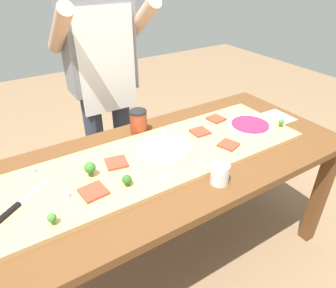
{
  "coord_description": "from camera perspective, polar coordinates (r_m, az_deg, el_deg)",
  "views": [
    {
      "loc": [
        -0.67,
        -1.06,
        1.61
      ],
      "look_at": [
        -0.01,
        -0.01,
        0.84
      ],
      "focal_mm": 32.41,
      "sensor_mm": 36.0,
      "label": 1
    }
  ],
  "objects": [
    {
      "name": "pizza_whole_white_garlic",
      "position": [
        1.51,
        -0.73,
        -0.93
      ],
      "size": [
        0.28,
        0.28,
        0.02
      ],
      "color": "beige",
      "rests_on": "cutting_board"
    },
    {
      "name": "broccoli_floret_center_right",
      "position": [
        1.29,
        -7.74,
        -6.7
      ],
      "size": [
        0.04,
        0.04,
        0.05
      ],
      "color": "#366618",
      "rests_on": "cutting_board"
    },
    {
      "name": "cheese_crumble_c",
      "position": [
        1.49,
        -24.16,
        -4.59
      ],
      "size": [
        0.02,
        0.02,
        0.02
      ],
      "primitive_type": "cube",
      "rotation": [
        0.0,
        0.0,
        1.53
      ],
      "color": "white",
      "rests_on": "cutting_board"
    },
    {
      "name": "cheese_crumble_a",
      "position": [
        1.71,
        2.51,
        3.17
      ],
      "size": [
        0.01,
        0.01,
        0.01
      ],
      "primitive_type": "cube",
      "rotation": [
        0.0,
        0.0,
        0.17
      ],
      "color": "white",
      "rests_on": "cutting_board"
    },
    {
      "name": "sauce_jar",
      "position": [
        1.69,
        -5.57,
        4.17
      ],
      "size": [
        0.1,
        0.1,
        0.14
      ],
      "color": "#99381E",
      "rests_on": "prep_table"
    },
    {
      "name": "flour_cup",
      "position": [
        1.34,
        9.71,
        -5.75
      ],
      "size": [
        0.08,
        0.08,
        0.1
      ],
      "color": "white",
      "rests_on": "prep_table"
    },
    {
      "name": "cook_center",
      "position": [
        1.95,
        -12.19,
        12.76
      ],
      "size": [
        0.54,
        0.39,
        1.67
      ],
      "color": "#333847",
      "rests_on": "ground"
    },
    {
      "name": "pizza_slice_center",
      "position": [
        1.29,
        -13.83,
        -8.68
      ],
      "size": [
        0.11,
        0.11,
        0.01
      ],
      "primitive_type": "cube",
      "rotation": [
        0.0,
        0.0,
        0.1
      ],
      "color": "#BC3D28",
      "rests_on": "cutting_board"
    },
    {
      "name": "prep_table",
      "position": [
        1.56,
        0.2,
        -5.09
      ],
      "size": [
        1.86,
        0.83,
        0.76
      ],
      "color": "brown",
      "rests_on": "ground"
    },
    {
      "name": "ground_plane",
      "position": [
        2.04,
        0.16,
        -20.39
      ],
      "size": [
        8.0,
        8.0,
        0.0
      ],
      "primitive_type": "plane",
      "color": "#896B4C"
    },
    {
      "name": "recipe_note",
      "position": [
        2.01,
        20.06,
        4.85
      ],
      "size": [
        0.14,
        0.18,
        0.0
      ],
      "primitive_type": "cube",
      "rotation": [
        0.0,
        0.0,
        -0.03
      ],
      "color": "white",
      "rests_on": "prep_table"
    },
    {
      "name": "cheese_crumble_e",
      "position": [
        1.67,
        -0.48,
        2.53
      ],
      "size": [
        0.02,
        0.02,
        0.02
      ],
      "primitive_type": "cube",
      "rotation": [
        0.0,
        0.0,
        0.65
      ],
      "color": "white",
      "rests_on": "cutting_board"
    },
    {
      "name": "cutting_board",
      "position": [
        1.49,
        -1.52,
        -2.39
      ],
      "size": [
        1.53,
        0.48,
        0.02
      ],
      "primitive_type": "cube",
      "color": "tan",
      "rests_on": "prep_table"
    },
    {
      "name": "broccoli_floret_front_mid",
      "position": [
        1.19,
        -20.98,
        -12.92
      ],
      "size": [
        0.03,
        0.03,
        0.05
      ],
      "color": "#487A23",
      "rests_on": "cutting_board"
    },
    {
      "name": "chefs_knife",
      "position": [
        1.33,
        -26.48,
        -10.33
      ],
      "size": [
        0.24,
        0.18,
        0.02
      ],
      "color": "#B7BABF",
      "rests_on": "cutting_board"
    },
    {
      "name": "pizza_slice_near_right",
      "position": [
        1.44,
        -9.65,
        -3.48
      ],
      "size": [
        0.11,
        0.11,
        0.01
      ],
      "primitive_type": "cube",
      "rotation": [
        0.0,
        0.0,
        -0.19
      ],
      "color": "#BC3D28",
      "rests_on": "cutting_board"
    },
    {
      "name": "cheese_crumble_d",
      "position": [
        1.3,
        -18.38,
        -9.1
      ],
      "size": [
        0.02,
        0.02,
        0.02
      ],
      "primitive_type": "cube",
      "rotation": [
        0.0,
        0.0,
        1.01
      ],
      "color": "silver",
      "rests_on": "cutting_board"
    },
    {
      "name": "cheese_crumble_b",
      "position": [
        1.32,
        -1.4,
        -6.28
      ],
      "size": [
        0.02,
        0.02,
        0.02
      ],
      "primitive_type": "cube",
      "rotation": [
        0.0,
        0.0,
        1.31
      ],
      "color": "white",
      "rests_on": "cutting_board"
    },
    {
      "name": "pizza_slice_far_right",
      "position": [
        1.68,
        6.04,
        2.31
      ],
      "size": [
        0.09,
        0.09,
        0.01
      ],
      "primitive_type": "cube",
      "rotation": [
        0.0,
        0.0,
        -0.05
      ],
      "color": "#BC3D28",
      "rests_on": "cutting_board"
    },
    {
      "name": "broccoli_floret_back_right",
      "position": [
        1.36,
        -14.46,
        -4.41
      ],
      "size": [
        0.05,
        0.05,
        0.07
      ],
      "color": "#3F7220",
      "rests_on": "cutting_board"
    },
    {
      "name": "pizza_whole_beet_magenta",
      "position": [
        1.79,
        15.17,
        3.44
      ],
      "size": [
        0.26,
        0.26,
        0.02
      ],
      "color": "beige",
      "rests_on": "cutting_board"
    },
    {
      "name": "pizza_slice_near_left",
      "position": [
        1.58,
        11.32,
        -0.14
      ],
      "size": [
        0.11,
        0.11,
        0.01
      ],
      "primitive_type": "cube",
      "rotation": [
        0.0,
        0.0,
        0.33
      ],
      "color": "#BC3D28",
      "rests_on": "cutting_board"
    },
    {
      "name": "pizza_slice_far_left",
      "position": [
        1.83,
        9.02,
        4.71
      ],
      "size": [
        0.1,
        0.1,
        0.01
      ],
      "primitive_type": "cube",
      "rotation": [
        0.0,
        0.0,
        0.12
      ],
      "color": "#BC3D28",
      "rests_on": "cutting_board"
    },
    {
      "name": "broccoli_floret_back_mid",
      "position": [
        1.83,
        20.56,
        3.85
      ],
      "size": [
        0.03,
        0.03,
        0.05
      ],
      "color": "#487A23",
      "rests_on": "cutting_board"
    }
  ]
}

